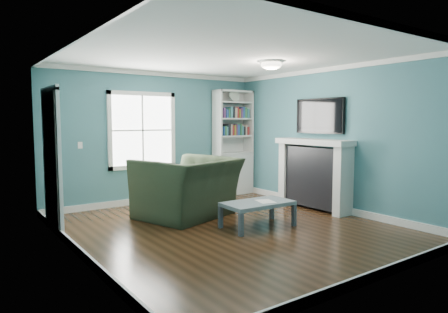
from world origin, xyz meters
TOP-DOWN VIEW (x-y plane):
  - floor at (0.00, 0.00)m, footprint 5.00×5.00m
  - room_walls at (0.00, 0.00)m, footprint 5.00×5.00m
  - trim at (0.00, 0.00)m, footprint 4.50×5.00m
  - window at (-0.30, 2.49)m, footprint 1.40×0.06m
  - bookshelf at (1.77, 2.30)m, footprint 0.90×0.35m
  - fireplace at (2.08, 0.20)m, footprint 0.44×1.58m
  - tv at (2.20, 0.20)m, footprint 0.06×1.10m
  - door at (-2.22, 1.40)m, footprint 0.12×0.98m
  - ceiling_fixture at (0.90, 0.10)m, footprint 0.38×0.38m
  - light_switch at (-1.50, 2.48)m, footprint 0.08×0.01m
  - recliner at (-0.14, 1.02)m, footprint 1.78×1.44m
  - coffee_table at (0.40, -0.18)m, footprint 1.10×0.62m
  - paper_sheet at (0.51, -0.23)m, footprint 0.31×0.36m

SIDE VIEW (x-z plane):
  - floor at x=0.00m, z-range 0.00..0.00m
  - coffee_table at x=0.40m, z-range 0.15..0.54m
  - paper_sheet at x=0.51m, z-range 0.39..0.40m
  - fireplace at x=2.08m, z-range -0.01..1.29m
  - recliner at x=-0.14m, z-range 0.00..1.35m
  - bookshelf at x=1.77m, z-range -0.23..2.08m
  - door at x=-2.22m, z-range -0.01..2.16m
  - light_switch at x=-1.50m, z-range 1.14..1.26m
  - trim at x=0.00m, z-range -0.06..2.54m
  - window at x=-0.30m, z-range 0.70..2.20m
  - room_walls at x=0.00m, z-range -0.92..4.08m
  - tv at x=2.20m, z-range 1.40..2.05m
  - ceiling_fixture at x=0.90m, z-range 2.47..2.63m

